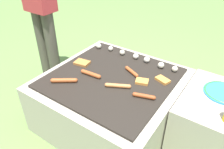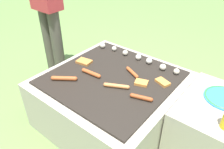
# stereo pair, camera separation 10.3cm
# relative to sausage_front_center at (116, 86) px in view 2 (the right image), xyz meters

# --- Properties ---
(ground_plane) EXTENTS (14.00, 14.00, 0.00)m
(ground_plane) POSITION_rel_sausage_front_center_xyz_m (-0.11, 0.09, -0.45)
(ground_plane) COLOR #608442
(grill) EXTENTS (0.98, 0.98, 0.44)m
(grill) POSITION_rel_sausage_front_center_xyz_m (-0.11, 0.09, -0.24)
(grill) COLOR #A89E8C
(grill) RESTS_ON ground_plane
(side_ledge) EXTENTS (0.47, 0.59, 0.44)m
(side_ledge) POSITION_rel_sausage_front_center_xyz_m (0.63, 0.27, -0.23)
(side_ledge) COLOR #A89E8C
(side_ledge) RESTS_ON ground_plane
(sausage_front_left) EXTENTS (0.18, 0.04, 0.03)m
(sausage_front_left) POSITION_rel_sausage_front_center_xyz_m (-0.25, 0.01, 0.00)
(sausage_front_left) COLOR #A34C23
(sausage_front_left) RESTS_ON grill
(sausage_back_left) EXTENTS (0.15, 0.07, 0.03)m
(sausage_back_left) POSITION_rel_sausage_front_center_xyz_m (0.20, 0.00, -0.00)
(sausage_back_left) COLOR #93421E
(sausage_back_left) RESTS_ON grill
(sausage_back_center) EXTENTS (0.15, 0.08, 0.03)m
(sausage_back_center) POSITION_rel_sausage_front_center_xyz_m (-0.01, 0.21, -0.00)
(sausage_back_center) COLOR #A34C23
(sausage_back_center) RESTS_ON grill
(sausage_front_center) EXTENTS (0.17, 0.10, 0.03)m
(sausage_front_center) POSITION_rel_sausage_front_center_xyz_m (0.00, 0.00, 0.00)
(sausage_front_center) COLOR #C6753D
(sausage_front_center) RESTS_ON grill
(sausage_mid_right) EXTENTS (0.17, 0.13, 0.03)m
(sausage_mid_right) POSITION_rel_sausage_front_center_xyz_m (-0.35, -0.17, 0.00)
(sausage_mid_right) COLOR #A34C23
(sausage_mid_right) RESTS_ON grill
(bread_slice_right) EXTENTS (0.11, 0.09, 0.02)m
(bread_slice_right) POSITION_rel_sausage_front_center_xyz_m (0.11, 0.15, -0.00)
(bread_slice_right) COLOR #D18438
(bread_slice_right) RESTS_ON grill
(bread_slice_center) EXTENTS (0.13, 0.10, 0.02)m
(bread_slice_center) POSITION_rel_sausage_front_center_xyz_m (-0.42, 0.10, -0.00)
(bread_slice_center) COLOR #B27033
(bread_slice_center) RESTS_ON grill
(bread_slice_left) EXTENTS (0.12, 0.09, 0.02)m
(bread_slice_left) POSITION_rel_sausage_front_center_xyz_m (0.23, 0.25, -0.00)
(bread_slice_left) COLOR #D18438
(bread_slice_left) RESTS_ON grill
(mushroom_row) EXTENTS (0.78, 0.07, 0.05)m
(mushroom_row) POSITION_rel_sausage_front_center_xyz_m (-0.10, 0.42, 0.01)
(mushroom_row) COLOR beige
(mushroom_row) RESTS_ON grill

